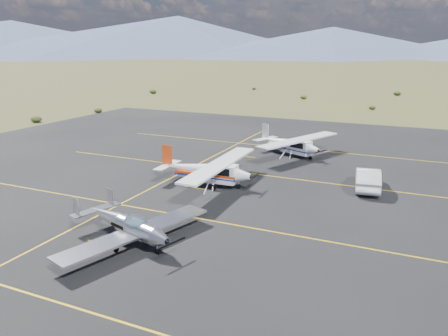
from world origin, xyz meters
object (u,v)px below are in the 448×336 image
Objects in this scene: aircraft_low_wing at (129,225)px; sedan at (368,179)px; aircraft_plain at (290,143)px; aircraft_cessna at (207,169)px.

aircraft_low_wing is 19.07m from sedan.
aircraft_plain is at bearing -51.46° from sedan.
aircraft_cessna is 2.29× the size of sedan.
aircraft_cessna is (-0.68, 11.22, 0.29)m from aircraft_low_wing.
aircraft_plain is (2.60, 23.53, 0.23)m from aircraft_low_wing.
aircraft_low_wing is at bearing -87.97° from aircraft_cessna.
aircraft_low_wing is 23.67m from aircraft_plain.
sedan is (8.56, -8.07, -0.40)m from aircraft_plain.
sedan is at bearing -19.85° from aircraft_plain.
aircraft_plain is 11.77m from sedan.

